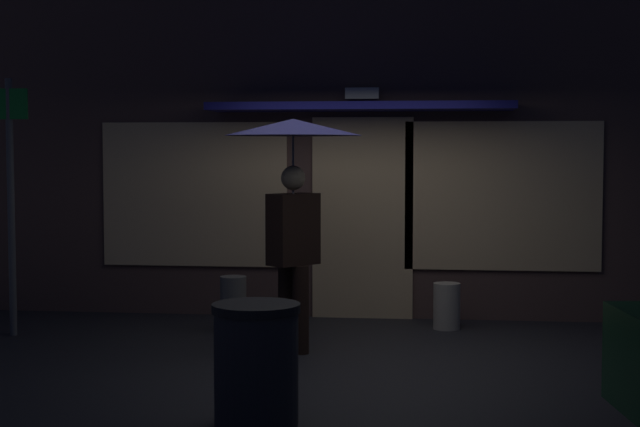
{
  "coord_description": "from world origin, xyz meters",
  "views": [
    {
      "loc": [
        0.79,
        -8.37,
        1.85
      ],
      "look_at": [
        -0.24,
        0.31,
        1.27
      ],
      "focal_mm": 54.5,
      "sensor_mm": 36.0,
      "label": 1
    }
  ],
  "objects_px": {
    "person_with_umbrella": "(293,169)",
    "trash_bin": "(256,364)",
    "sidewalk_bollard_2": "(233,304)",
    "sidewalk_bollard": "(447,306)",
    "street_sign_post": "(11,191)"
  },
  "relations": [
    {
      "from": "person_with_umbrella",
      "to": "street_sign_post",
      "type": "distance_m",
      "value": 2.93
    },
    {
      "from": "person_with_umbrella",
      "to": "street_sign_post",
      "type": "bearing_deg",
      "value": 120.99
    },
    {
      "from": "person_with_umbrella",
      "to": "trash_bin",
      "type": "relative_size",
      "value": 2.59
    },
    {
      "from": "street_sign_post",
      "to": "sidewalk_bollard",
      "type": "relative_size",
      "value": 5.35
    },
    {
      "from": "sidewalk_bollard",
      "to": "trash_bin",
      "type": "height_order",
      "value": "trash_bin"
    },
    {
      "from": "sidewalk_bollard_2",
      "to": "sidewalk_bollard",
      "type": "bearing_deg",
      "value": 10.12
    },
    {
      "from": "street_sign_post",
      "to": "person_with_umbrella",
      "type": "bearing_deg",
      "value": -9.01
    },
    {
      "from": "trash_bin",
      "to": "person_with_umbrella",
      "type": "bearing_deg",
      "value": 92.33
    },
    {
      "from": "person_with_umbrella",
      "to": "trash_bin",
      "type": "bearing_deg",
      "value": -137.68
    },
    {
      "from": "person_with_umbrella",
      "to": "trash_bin",
      "type": "distance_m",
      "value": 2.67
    },
    {
      "from": "street_sign_post",
      "to": "sidewalk_bollard_2",
      "type": "bearing_deg",
      "value": 12.44
    },
    {
      "from": "street_sign_post",
      "to": "trash_bin",
      "type": "bearing_deg",
      "value": -43.28
    },
    {
      "from": "person_with_umbrella",
      "to": "sidewalk_bollard_2",
      "type": "distance_m",
      "value": 1.84
    },
    {
      "from": "sidewalk_bollard_2",
      "to": "trash_bin",
      "type": "relative_size",
      "value": 0.69
    },
    {
      "from": "sidewalk_bollard_2",
      "to": "person_with_umbrella",
      "type": "bearing_deg",
      "value": -50.9
    }
  ]
}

